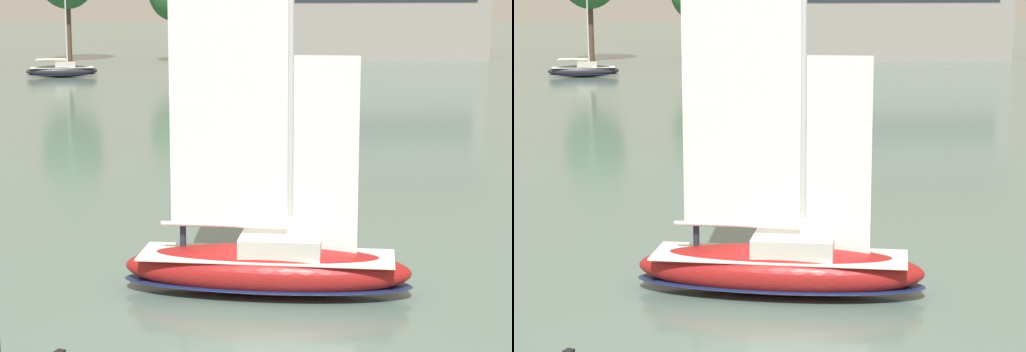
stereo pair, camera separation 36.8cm
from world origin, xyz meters
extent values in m
plane|color=slate|center=(0.00, 0.00, 0.00)|extent=(400.00, 400.00, 0.00)
cylinder|color=#4C3828|center=(-12.47, 91.05, 4.16)|extent=(0.67, 0.67, 8.33)
cylinder|color=#4C3828|center=(-0.08, 88.41, 3.28)|extent=(0.52, 0.52, 6.55)
ellipsoid|color=maroon|center=(0.00, 0.00, 0.78)|extent=(9.51, 4.61, 1.56)
ellipsoid|color=#19234C|center=(0.00, 0.00, 0.35)|extent=(9.61, 4.65, 0.19)
cube|color=silver|center=(0.00, 0.00, 1.24)|extent=(8.35, 3.95, 0.06)
cube|color=beige|center=(0.45, -0.11, 1.59)|extent=(2.91, 2.34, 0.64)
cylinder|color=silver|center=(0.71, -0.17, 7.00)|extent=(0.18, 0.18, 11.46)
cylinder|color=silver|center=(-1.29, 0.31, 2.18)|extent=(4.05, 1.10, 0.16)
cube|color=white|center=(-1.13, 0.27, 6.88)|extent=(3.70, 0.90, 9.40)
cube|color=white|center=(1.79, -0.42, 4.42)|extent=(1.97, 0.49, 6.30)
cylinder|color=#232838|center=(-2.61, 0.93, 1.69)|extent=(0.24, 0.24, 0.85)
cylinder|color=#262628|center=(-2.61, 0.93, 2.44)|extent=(0.41, 0.41, 0.65)
sphere|color=tan|center=(-2.61, 0.93, 2.89)|extent=(0.24, 0.24, 0.24)
ellipsoid|color=#232328|center=(-11.95, 72.48, 0.61)|extent=(7.26, 2.47, 1.21)
ellipsoid|color=#19234C|center=(-11.95, 72.48, 0.27)|extent=(7.33, 2.49, 0.15)
cube|color=silver|center=(-11.95, 72.48, 0.97)|extent=(6.38, 2.09, 0.06)
cube|color=beige|center=(-11.60, 72.50, 1.25)|extent=(2.09, 1.53, 0.50)
cylinder|color=silver|center=(-11.38, 72.52, 5.47)|extent=(0.14, 0.14, 8.93)
cylinder|color=silver|center=(-12.99, 72.41, 1.72)|extent=(3.22, 0.33, 0.12)
cylinder|color=silver|center=(-12.99, 72.41, 1.80)|extent=(2.90, 0.39, 0.19)
camera|label=1|loc=(-3.77, -30.30, 9.87)|focal=70.00mm
camera|label=2|loc=(-3.41, -30.34, 9.87)|focal=70.00mm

